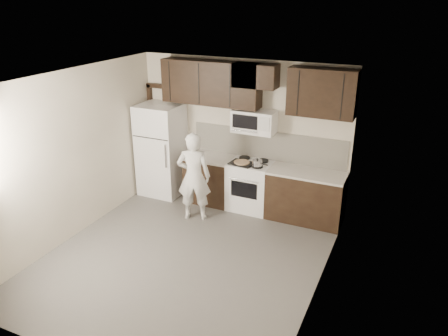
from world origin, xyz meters
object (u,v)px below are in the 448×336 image
Objects in this scene: microwave at (254,121)px; person at (194,177)px; stove at (250,185)px; refrigerator at (162,150)px.

microwave reaches higher than person.
microwave is at bearing 90.10° from stove.
refrigerator is 1.31m from person.
microwave is 2.00m from refrigerator.
person reaches higher than stove.
refrigerator is at bearing -174.85° from microwave.
person is at bearing -134.96° from stove.
microwave is at bearing 5.15° from refrigerator.
refrigerator is (-1.85, -0.17, -0.75)m from microwave.
refrigerator is at bearing -52.58° from person.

